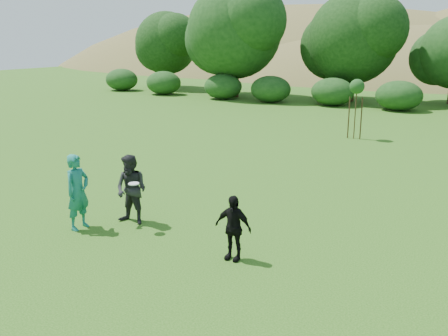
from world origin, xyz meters
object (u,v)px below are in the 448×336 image
object	(u,v)px
player_grey	(131,190)
player_black	(233,228)
player_teal	(78,192)
sapling	(357,88)

from	to	relation	value
player_grey	player_black	xyz separation A→B (m)	(3.35, -0.59, -0.18)
player_teal	player_black	bearing A→B (deg)	-84.71
player_teal	player_black	world-z (taller)	player_teal
player_grey	sapling	distance (m)	14.36
player_teal	player_grey	size ratio (longest dim) A/B	1.06
player_teal	player_grey	xyz separation A→B (m)	(0.93, 0.96, -0.05)
player_grey	player_black	world-z (taller)	player_grey
player_teal	sapling	bearing A→B (deg)	-9.85
sapling	player_teal	bearing A→B (deg)	-100.20
player_teal	player_grey	world-z (taller)	player_teal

